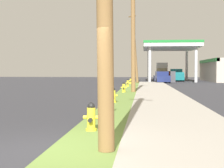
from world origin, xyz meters
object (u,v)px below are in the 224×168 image
Objects in this scene: utility_pole_midground at (133,31)px; truck_tan_at_forecourt at (162,72)px; fire_hydrant_nearest at (91,118)px; fire_hydrant_fifth at (131,81)px; fire_hydrant_third at (124,88)px; fire_hydrant_second at (113,96)px; car_red_by_far_pump at (174,76)px; utility_pole_background at (135,46)px; fire_hydrant_fourth at (128,83)px; street_sign_post at (104,72)px; car_navy_by_near_pump at (162,78)px; truck_teal_on_apron at (177,75)px.

truck_tan_at_forecourt is at bearing 83.36° from utility_pole_midground.
fire_hydrant_nearest and fire_hydrant_fifth have the same top height.
fire_hydrant_third is 36.75m from truck_tan_at_forecourt.
fire_hydrant_second is 0.11× the size of truck_tan_at_forecourt.
fire_hydrant_nearest is at bearing -97.84° from car_red_by_far_pump.
utility_pole_background is at bearing 89.05° from fire_hydrant_third.
truck_tan_at_forecourt is at bearing 75.58° from utility_pole_background.
fire_hydrant_third is 8.55m from fire_hydrant_fourth.
fire_hydrant_third is 0.16× the size of car_red_by_far_pump.
fire_hydrant_nearest is 1.00× the size of fire_hydrant_fourth.
street_sign_post is at bearing -89.57° from fire_hydrant_fifth.
car_red_by_far_pump is at bearing 79.47° from utility_pole_midground.
car_navy_by_near_pump is at bearing -104.56° from car_red_by_far_pump.
fire_hydrant_fourth is 0.16× the size of car_red_by_far_pump.
truck_tan_at_forecourt reaches higher than fire_hydrant_fourth.
truck_teal_on_apron is (0.11, -2.85, 0.19)m from car_red_by_far_pump.
utility_pole_background is at bearing 89.19° from fire_hydrant_second.
fire_hydrant_fifth is 15.80m from truck_teal_on_apron.
street_sign_post is (0.19, -5.46, 1.19)m from fire_hydrant_second.
utility_pole_background is 2.01× the size of car_red_by_far_pump.
car_navy_by_near_pump and car_red_by_far_pump have the same top height.
street_sign_post is at bearing -96.15° from car_navy_by_near_pump.
fire_hydrant_nearest and fire_hydrant_third have the same top height.
fire_hydrant_fifth is 0.09× the size of utility_pole_midground.
utility_pole_midground reaches higher than fire_hydrant_nearest.
fire_hydrant_third is at bearing -89.66° from fire_hydrant_fifth.
utility_pole_midground is 1.90× the size of car_red_by_far_pump.
street_sign_post is at bearing -89.38° from fire_hydrant_fourth.
car_red_by_far_pump is (6.77, 40.78, 0.28)m from fire_hydrant_second.
fire_hydrant_fifth is at bearing -98.14° from utility_pole_background.
truck_tan_at_forecourt is at bearing 76.43° from fire_hydrant_fifth.
fire_hydrant_fifth is 18.36m from car_red_by_far_pump.
street_sign_post is (0.13, -13.21, 1.19)m from fire_hydrant_third.
fire_hydrant_second is 0.16× the size of car_navy_by_near_pump.
truck_tan_at_forecourt is at bearing 118.89° from car_red_by_far_pump.
utility_pole_midground is at bearing -87.24° from fire_hydrant_fifth.
truck_tan_at_forecourt is 6.56m from truck_teal_on_apron.
fire_hydrant_fourth is (-0.04, 16.31, 0.00)m from fire_hydrant_second.
fire_hydrant_nearest is at bearing -95.93° from car_navy_by_near_pump.
car_red_by_far_pump is 2.85m from truck_teal_on_apron.
street_sign_post is at bearing -89.45° from fire_hydrant_third.
car_navy_by_near_pump is (3.85, 35.74, -0.91)m from street_sign_post.
utility_pole_background is 6.65m from car_navy_by_near_pump.
fire_hydrant_nearest is 2.45m from street_sign_post.
fire_hydrant_third is 13.26m from street_sign_post.
fire_hydrant_fourth is at bearing -100.06° from truck_tan_at_forecourt.
utility_pole_midground is at bearing -100.53° from car_red_by_far_pump.
fire_hydrant_nearest is 1.00× the size of fire_hydrant_second.
truck_teal_on_apron is at bearing 72.26° from fire_hydrant_fourth.
fire_hydrant_third is at bearing -144.12° from utility_pole_midground.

